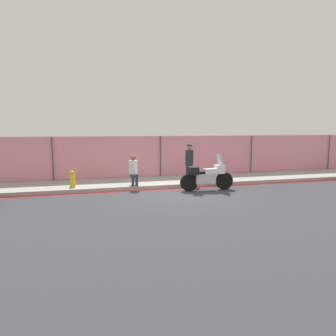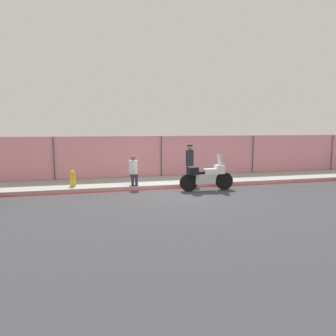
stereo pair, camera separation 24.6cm
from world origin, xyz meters
name	(u,v)px [view 1 (the left image)]	position (x,y,z in m)	size (l,w,h in m)	color
ground_plane	(182,194)	(0.00, 0.00, 0.00)	(120.00, 120.00, 0.00)	#38383D
sidewalk	(167,182)	(0.00, 2.35, 0.08)	(37.48, 2.43, 0.17)	#9E9E99
curb_paint_stripe	(174,189)	(0.00, 1.05, 0.00)	(37.48, 0.18, 0.01)	red
storefront_fence	(160,158)	(0.00, 3.66, 1.08)	(35.61, 0.17, 2.16)	pink
motorcycle	(207,176)	(1.19, 0.43, 0.59)	(2.26, 0.52, 1.46)	black
officer_standing	(189,162)	(0.98, 2.00, 1.00)	(0.37, 0.37, 1.63)	#1E2328
person_seated_on_curb	(133,169)	(-1.64, 1.58, 0.85)	(0.36, 0.64, 1.24)	#2D3342
fire_hydrant	(72,179)	(-4.12, 1.85, 0.48)	(0.22, 0.27, 0.65)	gold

